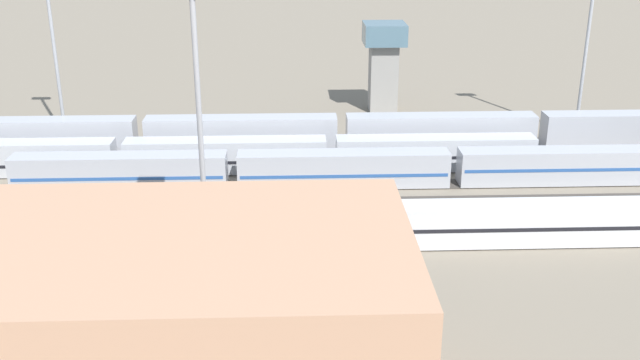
# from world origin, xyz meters

# --- Properties ---
(ground_plane) EXTENTS (400.00, 400.00, 0.00)m
(ground_plane) POSITION_xyz_m (0.00, 0.00, 0.00)
(ground_plane) COLOR #756B5B
(track_bed_0) EXTENTS (140.00, 2.80, 0.12)m
(track_bed_0) POSITION_xyz_m (0.00, -15.00, 0.06)
(track_bed_0) COLOR #4C443D
(track_bed_0) RESTS_ON ground_plane
(track_bed_1) EXTENTS (140.00, 2.80, 0.12)m
(track_bed_1) POSITION_xyz_m (0.00, -10.00, 0.06)
(track_bed_1) COLOR #3D3833
(track_bed_1) RESTS_ON ground_plane
(track_bed_2) EXTENTS (140.00, 2.80, 0.12)m
(track_bed_2) POSITION_xyz_m (0.00, -5.00, 0.06)
(track_bed_2) COLOR #4C443D
(track_bed_2) RESTS_ON ground_plane
(track_bed_3) EXTENTS (140.00, 2.80, 0.12)m
(track_bed_3) POSITION_xyz_m (0.00, 0.00, 0.06)
(track_bed_3) COLOR #3D3833
(track_bed_3) RESTS_ON ground_plane
(track_bed_4) EXTENTS (140.00, 2.80, 0.12)m
(track_bed_4) POSITION_xyz_m (0.00, 5.00, 0.06)
(track_bed_4) COLOR #3D3833
(track_bed_4) RESTS_ON ground_plane
(track_bed_5) EXTENTS (140.00, 2.80, 0.12)m
(track_bed_5) POSITION_xyz_m (0.00, 10.00, 0.06)
(track_bed_5) COLOR #4C443D
(track_bed_5) RESTS_ON ground_plane
(track_bed_6) EXTENTS (140.00, 2.80, 0.12)m
(track_bed_6) POSITION_xyz_m (0.00, 15.00, 0.06)
(track_bed_6) COLOR #3D3833
(track_bed_6) RESTS_ON ground_plane
(train_on_track_3) EXTENTS (90.60, 3.06, 4.40)m
(train_on_track_3) POSITION_xyz_m (-18.10, 0.00, 2.07)
(train_on_track_3) COLOR black
(train_on_track_3) RESTS_ON ground_plane
(train_on_track_6) EXTENTS (95.60, 3.06, 3.80)m
(train_on_track_6) POSITION_xyz_m (12.84, 15.00, 2.02)
(train_on_track_6) COLOR silver
(train_on_track_6) RESTS_ON ground_plane
(train_on_track_2) EXTENTS (71.40, 3.06, 3.80)m
(train_on_track_2) POSITION_xyz_m (5.03, -5.00, 1.99)
(train_on_track_2) COLOR #B7BABF
(train_on_track_2) RESTS_ON ground_plane
(train_on_track_1) EXTENTS (119.80, 3.00, 5.00)m
(train_on_track_1) POSITION_xyz_m (3.50, -10.00, 2.62)
(train_on_track_1) COLOR #A8AAB2
(train_on_track_1) RESTS_ON ground_plane
(light_mast_1) EXTENTS (2.80, 0.70, 23.88)m
(light_mast_1) POSITION_xyz_m (4.74, 18.56, 15.51)
(light_mast_1) COLOR #9EA0A5
(light_mast_1) RESTS_ON ground_plane
(maintenance_shed) EXTENTS (45.61, 16.83, 12.38)m
(maintenance_shed) POSITION_xyz_m (13.52, 38.88, 6.19)
(maintenance_shed) COLOR tan
(maintenance_shed) RESTS_ON ground_plane
(control_tower) EXTENTS (6.00, 6.00, 12.89)m
(control_tower) POSITION_xyz_m (-16.10, -30.94, 7.56)
(control_tower) COLOR gray
(control_tower) RESTS_ON ground_plane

